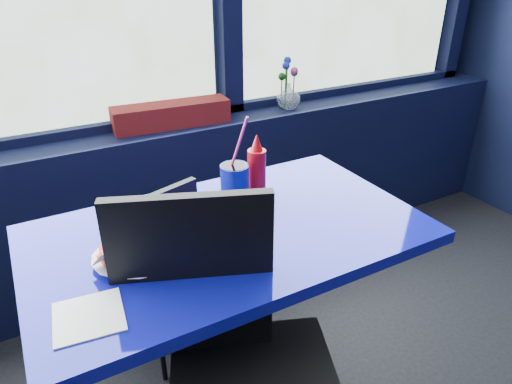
# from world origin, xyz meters

# --- Properties ---
(window_sill) EXTENTS (5.00, 0.26, 0.80)m
(window_sill) POSITION_xyz_m (0.00, 2.87, 0.40)
(window_sill) COLOR black
(window_sill) RESTS_ON ground
(near_table) EXTENTS (1.20, 0.70, 0.75)m
(near_table) POSITION_xyz_m (0.30, 2.00, 0.57)
(near_table) COLOR black
(near_table) RESTS_ON ground
(chair_near_front) EXTENTS (0.58, 0.58, 0.99)m
(chair_near_front) POSITION_xyz_m (0.16, 1.72, 0.57)
(chair_near_front) COLOR black
(chair_near_front) RESTS_ON ground
(chair_near_back) EXTENTS (0.46, 0.46, 0.80)m
(chair_near_back) POSITION_xyz_m (0.17, 2.33, 0.46)
(chair_near_back) COLOR black
(chair_near_back) RESTS_ON ground
(planter_box) EXTENTS (0.54, 0.17, 0.11)m
(planter_box) POSITION_xyz_m (0.43, 2.87, 0.85)
(planter_box) COLOR maroon
(planter_box) RESTS_ON window_sill
(flower_vase) EXTENTS (0.16, 0.16, 0.26)m
(flower_vase) POSITION_xyz_m (1.05, 2.84, 0.88)
(flower_vase) COLOR silver
(flower_vase) RESTS_ON window_sill
(food_basket) EXTENTS (0.29, 0.27, 0.10)m
(food_basket) POSITION_xyz_m (0.05, 1.99, 0.79)
(food_basket) COLOR #B00B14
(food_basket) RESTS_ON near_table
(ketchup_bottle) EXTENTS (0.06, 0.06, 0.23)m
(ketchup_bottle) POSITION_xyz_m (0.47, 2.14, 0.85)
(ketchup_bottle) COLOR #B00B14
(ketchup_bottle) RESTS_ON near_table
(soda_cup) EXTENTS (0.09, 0.09, 0.32)m
(soda_cup) POSITION_xyz_m (0.38, 2.12, 0.83)
(soda_cup) COLOR navy
(soda_cup) RESTS_ON near_table
(napkin) EXTENTS (0.17, 0.17, 0.00)m
(napkin) POSITION_xyz_m (-0.16, 1.81, 0.75)
(napkin) COLOR white
(napkin) RESTS_ON near_table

